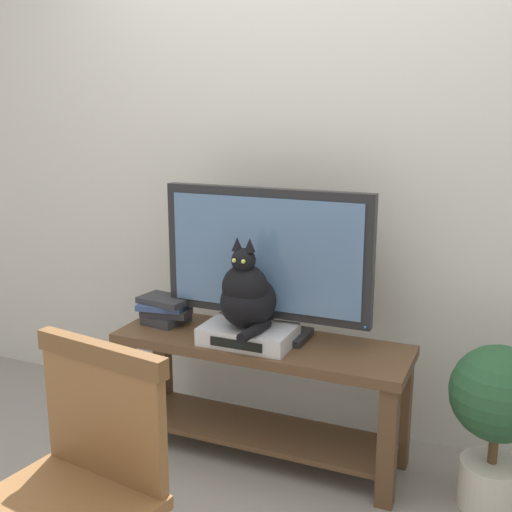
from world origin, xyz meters
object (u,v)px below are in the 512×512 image
tv_stand (260,378)px  wooden_chair (73,481)px  potted_plant (497,411)px  cat (247,295)px  book_stack (165,309)px  tv (266,259)px  media_box (248,334)px

tv_stand → wooden_chair: bearing=-93.9°
tv_stand → potted_plant: (0.98, -0.00, 0.04)m
cat → book_stack: bearing=168.1°
tv → book_stack: 0.57m
tv → book_stack: bearing=-176.5°
tv_stand → cat: cat is taller
tv → potted_plant: 1.10m
tv_stand → potted_plant: potted_plant is taller
tv → potted_plant: size_ratio=1.40×
book_stack → potted_plant: book_stack is taller
book_stack → tv_stand: bearing=-3.4°
media_box → cat: 0.18m
tv → cat: tv is taller
cat → wooden_chair: (-0.05, -1.09, -0.24)m
tv_stand → tv: (0.00, 0.06, 0.53)m
media_box → cat: size_ratio=0.99×
tv → media_box: tv is taller
tv_stand → wooden_chair: size_ratio=1.45×
tv_stand → tv: 0.53m
tv → wooden_chair: tv is taller
cat → wooden_chair: bearing=-92.4°
book_stack → cat: bearing=-11.9°
tv → media_box: 0.33m
media_box → wooden_chair: wooden_chair is taller
tv → wooden_chair: 1.27m
tv → wooden_chair: (-0.08, -1.22, -0.37)m
cat → wooden_chair: cat is taller
book_stack → media_box: bearing=-10.2°
media_box → book_stack: 0.47m
wooden_chair → book_stack: bearing=109.5°
media_box → tv_stand: bearing=57.8°
media_box → tv: bearing=73.3°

